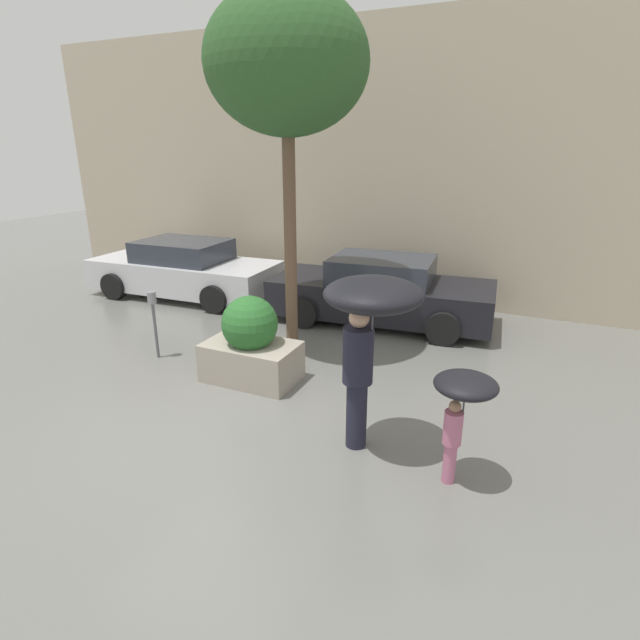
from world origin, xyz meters
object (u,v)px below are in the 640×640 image
at_px(planter_box, 251,345).
at_px(street_tree, 287,65).
at_px(person_child, 463,397).
at_px(parking_meter, 153,310).
at_px(parked_car_far, 185,270).
at_px(parked_car_near, 381,292).
at_px(person_adult, 369,316).

bearing_deg(planter_box, street_tree, 91.51).
bearing_deg(planter_box, person_child, -20.38).
bearing_deg(planter_box, parking_meter, 178.16).
height_order(person_child, parking_meter, person_child).
distance_m(person_child, parked_car_far, 8.48).
bearing_deg(parked_car_near, parking_meter, 134.60).
height_order(planter_box, person_adult, person_adult).
height_order(parked_car_far, parking_meter, parked_car_far).
bearing_deg(parked_car_near, planter_box, 159.53).
bearing_deg(parked_car_far, person_child, -124.50).
relative_size(planter_box, street_tree, 0.25).
height_order(planter_box, parking_meter, planter_box).
bearing_deg(person_adult, street_tree, 135.05).
height_order(person_adult, parked_car_near, person_adult).
bearing_deg(parked_car_near, parked_car_far, 86.98).
height_order(person_child, street_tree, street_tree).
xyz_separation_m(parked_car_far, parking_meter, (1.96, -3.20, 0.22)).
distance_m(parked_car_near, parked_car_far, 4.83).
distance_m(planter_box, person_adult, 2.67).
bearing_deg(street_tree, parked_car_far, 154.27).
xyz_separation_m(person_adult, parked_car_far, (-6.08, 4.29, -1.05)).
bearing_deg(person_child, parked_car_near, 90.32).
height_order(person_adult, person_child, person_adult).
bearing_deg(person_child, person_adult, 143.16).
distance_m(planter_box, person_child, 3.55).
xyz_separation_m(planter_box, person_child, (3.31, -1.23, 0.43)).
relative_size(planter_box, person_child, 1.12).
height_order(planter_box, person_child, planter_box).
bearing_deg(person_adult, person_child, -7.89).
distance_m(planter_box, street_tree, 4.23).
bearing_deg(parking_meter, parked_car_far, 121.40).
height_order(parked_car_near, street_tree, street_tree).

